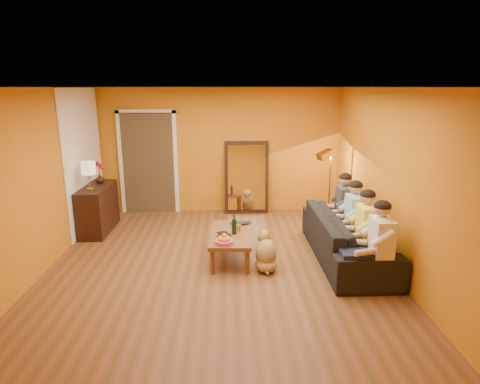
{
  "coord_description": "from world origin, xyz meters",
  "views": [
    {
      "loc": [
        0.17,
        -5.59,
        2.6
      ],
      "look_at": [
        0.35,
        0.5,
        1.0
      ],
      "focal_mm": 30.0,
      "sensor_mm": 36.0,
      "label": 1
    }
  ],
  "objects_px": {
    "vase": "(100,179)",
    "person_mid_left": "(366,231)",
    "sofa": "(347,237)",
    "coffee_table": "(231,245)",
    "person_mid_right": "(354,219)",
    "table_lamp": "(89,176)",
    "person_far_right": "(345,209)",
    "person_far_left": "(380,246)",
    "sideboard": "(98,209)",
    "laptop": "(242,224)",
    "tumbler": "(238,227)",
    "floor_lamp": "(330,189)",
    "wine_bottle": "(234,224)",
    "mirror_frame": "(247,177)",
    "dog": "(266,251)"
  },
  "relations": [
    {
      "from": "vase",
      "to": "person_mid_left",
      "type": "bearing_deg",
      "value": -25.34
    },
    {
      "from": "sofa",
      "to": "coffee_table",
      "type": "xyz_separation_m",
      "value": [
        -1.8,
        0.05,
        -0.14
      ]
    },
    {
      "from": "sofa",
      "to": "person_mid_right",
      "type": "xyz_separation_m",
      "value": [
        0.13,
        0.1,
        0.26
      ]
    },
    {
      "from": "table_lamp",
      "to": "sofa",
      "type": "distance_m",
      "value": 4.44
    },
    {
      "from": "person_far_right",
      "to": "person_mid_left",
      "type": "bearing_deg",
      "value": -90.0
    },
    {
      "from": "sofa",
      "to": "person_far_left",
      "type": "height_order",
      "value": "person_far_left"
    },
    {
      "from": "person_far_left",
      "to": "vase",
      "type": "bearing_deg",
      "value": 149.06
    },
    {
      "from": "sideboard",
      "to": "person_mid_left",
      "type": "distance_m",
      "value": 4.74
    },
    {
      "from": "person_mid_left",
      "to": "laptop",
      "type": "distance_m",
      "value": 1.95
    },
    {
      "from": "laptop",
      "to": "sideboard",
      "type": "bearing_deg",
      "value": 143.87
    },
    {
      "from": "coffee_table",
      "to": "person_far_right",
      "type": "xyz_separation_m",
      "value": [
        1.93,
        0.6,
        0.4
      ]
    },
    {
      "from": "tumbler",
      "to": "person_far_right",
      "type": "bearing_deg",
      "value": 14.81
    },
    {
      "from": "laptop",
      "to": "tumbler",
      "type": "bearing_deg",
      "value": -120.48
    },
    {
      "from": "sofa",
      "to": "person_mid_left",
      "type": "relative_size",
      "value": 1.98
    },
    {
      "from": "sofa",
      "to": "person_far_left",
      "type": "relative_size",
      "value": 1.98
    },
    {
      "from": "coffee_table",
      "to": "table_lamp",
      "type": "bearing_deg",
      "value": 159.29
    },
    {
      "from": "person_far_left",
      "to": "coffee_table",
      "type": "bearing_deg",
      "value": 151.4
    },
    {
      "from": "table_lamp",
      "to": "person_far_left",
      "type": "xyz_separation_m",
      "value": [
        4.37,
        -2.07,
        -0.49
      ]
    },
    {
      "from": "table_lamp",
      "to": "laptop",
      "type": "distance_m",
      "value": 2.79
    },
    {
      "from": "sideboard",
      "to": "tumbler",
      "type": "distance_m",
      "value": 2.83
    },
    {
      "from": "person_mid_right",
      "to": "laptop",
      "type": "height_order",
      "value": "person_mid_right"
    },
    {
      "from": "vase",
      "to": "floor_lamp",
      "type": "bearing_deg",
      "value": -0.48
    },
    {
      "from": "table_lamp",
      "to": "wine_bottle",
      "type": "xyz_separation_m",
      "value": [
        2.49,
        -1.07,
        -0.53
      ]
    },
    {
      "from": "person_far_left",
      "to": "tumbler",
      "type": "height_order",
      "value": "person_far_left"
    },
    {
      "from": "coffee_table",
      "to": "mirror_frame",
      "type": "bearing_deg",
      "value": 83.65
    },
    {
      "from": "sofa",
      "to": "coffee_table",
      "type": "relative_size",
      "value": 1.98
    },
    {
      "from": "sofa",
      "to": "table_lamp",
      "type": "bearing_deg",
      "value": 75.84
    },
    {
      "from": "table_lamp",
      "to": "vase",
      "type": "height_order",
      "value": "table_lamp"
    },
    {
      "from": "person_far_left",
      "to": "laptop",
      "type": "relative_size",
      "value": 3.41
    },
    {
      "from": "tumbler",
      "to": "laptop",
      "type": "height_order",
      "value": "tumbler"
    },
    {
      "from": "dog",
      "to": "person_mid_right",
      "type": "distance_m",
      "value": 1.53
    },
    {
      "from": "vase",
      "to": "laptop",
      "type": "bearing_deg",
      "value": -24.92
    },
    {
      "from": "person_far_left",
      "to": "tumbler",
      "type": "bearing_deg",
      "value": 147.06
    },
    {
      "from": "tumbler",
      "to": "dog",
      "type": "bearing_deg",
      "value": -54.48
    },
    {
      "from": "coffee_table",
      "to": "tumbler",
      "type": "height_order",
      "value": "tumbler"
    },
    {
      "from": "table_lamp",
      "to": "person_mid_right",
      "type": "bearing_deg",
      "value": -12.51
    },
    {
      "from": "table_lamp",
      "to": "laptop",
      "type": "bearing_deg",
      "value": -14.3
    },
    {
      "from": "sofa",
      "to": "floor_lamp",
      "type": "relative_size",
      "value": 1.68
    },
    {
      "from": "mirror_frame",
      "to": "floor_lamp",
      "type": "relative_size",
      "value": 1.06
    },
    {
      "from": "table_lamp",
      "to": "wine_bottle",
      "type": "relative_size",
      "value": 1.65
    },
    {
      "from": "dog",
      "to": "tumbler",
      "type": "height_order",
      "value": "dog"
    },
    {
      "from": "person_far_left",
      "to": "person_mid_right",
      "type": "bearing_deg",
      "value": 90.0
    },
    {
      "from": "mirror_frame",
      "to": "dog",
      "type": "bearing_deg",
      "value": -86.77
    },
    {
      "from": "mirror_frame",
      "to": "floor_lamp",
      "type": "distance_m",
      "value": 1.78
    },
    {
      "from": "tumbler",
      "to": "laptop",
      "type": "bearing_deg",
      "value": 75.38
    },
    {
      "from": "mirror_frame",
      "to": "vase",
      "type": "bearing_deg",
      "value": -163.43
    },
    {
      "from": "table_lamp",
      "to": "wine_bottle",
      "type": "distance_m",
      "value": 2.76
    },
    {
      "from": "mirror_frame",
      "to": "sideboard",
      "type": "distance_m",
      "value": 3.01
    },
    {
      "from": "table_lamp",
      "to": "vase",
      "type": "xyz_separation_m",
      "value": [
        0.0,
        0.55,
        -0.17
      ]
    },
    {
      "from": "laptop",
      "to": "person_mid_right",
      "type": "bearing_deg",
      "value": -25.65
    }
  ]
}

